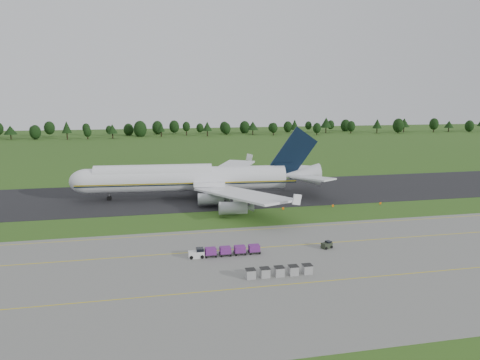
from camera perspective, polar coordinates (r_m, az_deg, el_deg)
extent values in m
plane|color=#2D5218|center=(111.59, -0.05, -4.70)|extent=(600.00, 600.00, 0.00)
cube|color=slate|center=(80.29, 5.16, -10.87)|extent=(300.00, 52.00, 0.06)
cube|color=black|center=(138.31, -2.49, -1.71)|extent=(300.00, 40.00, 0.08)
cube|color=#D6C10C|center=(91.10, 2.89, -8.19)|extent=(300.00, 0.25, 0.01)
cube|color=#D6C10C|center=(75.00, 6.55, -12.46)|extent=(300.00, 0.20, 0.01)
cube|color=#D6C10C|center=(102.19, 1.14, -6.09)|extent=(120.00, 0.20, 0.01)
cylinder|color=black|center=(338.85, -26.14, 4.74)|extent=(0.70, 0.70, 3.21)
cone|color=#193512|center=(338.52, -26.20, 5.49)|extent=(8.32, 8.32, 5.71)
cylinder|color=black|center=(332.12, -23.65, 4.82)|extent=(0.70, 0.70, 3.10)
sphere|color=#193512|center=(331.87, -23.69, 5.37)|extent=(7.12, 7.12, 7.12)
cylinder|color=black|center=(323.33, -20.32, 5.03)|extent=(0.70, 0.70, 4.30)
cone|color=#193512|center=(322.89, -20.39, 6.08)|extent=(6.24, 6.24, 7.65)
cylinder|color=black|center=(321.59, -18.07, 5.03)|extent=(0.70, 0.70, 3.10)
sphere|color=#193512|center=(321.33, -18.10, 5.59)|extent=(5.03, 5.03, 5.03)
cylinder|color=black|center=(321.51, -15.26, 5.20)|extent=(0.70, 0.70, 3.41)
cone|color=#193512|center=(321.14, -15.30, 6.04)|extent=(6.76, 6.76, 6.07)
cylinder|color=black|center=(332.68, -12.05, 5.50)|extent=(0.70, 0.70, 3.32)
sphere|color=#193512|center=(332.41, -12.08, 6.08)|extent=(8.98, 8.98, 8.98)
cylinder|color=black|center=(327.64, -9.57, 5.53)|extent=(0.70, 0.70, 3.52)
cone|color=#193512|center=(327.27, -9.60, 6.38)|extent=(5.05, 5.05, 6.26)
cylinder|color=black|center=(335.07, -6.54, 5.77)|extent=(0.70, 0.70, 4.18)
sphere|color=#193512|center=(334.75, -6.56, 6.50)|extent=(5.30, 5.30, 5.30)
cylinder|color=black|center=(329.57, -4.00, 5.68)|extent=(0.70, 0.70, 3.61)
cone|color=#193512|center=(329.19, -4.01, 6.55)|extent=(6.69, 6.69, 6.41)
cylinder|color=black|center=(339.84, -1.69, 5.79)|extent=(0.70, 0.70, 2.91)
sphere|color=#193512|center=(339.60, -1.70, 6.29)|extent=(6.42, 6.42, 6.42)
cylinder|color=black|center=(339.92, 1.57, 5.83)|extent=(0.70, 0.70, 3.44)
cone|color=#193512|center=(339.56, 1.57, 6.64)|extent=(8.10, 8.10, 6.11)
cylinder|color=black|center=(336.39, 4.11, 5.76)|extent=(0.70, 0.70, 3.46)
sphere|color=#193512|center=(336.12, 4.12, 6.37)|extent=(5.62, 5.62, 5.62)
cylinder|color=black|center=(337.15, 6.66, 5.78)|extent=(0.70, 0.70, 4.01)
cone|color=#193512|center=(336.75, 6.68, 6.72)|extent=(6.44, 6.44, 7.13)
cylinder|color=black|center=(342.40, 9.35, 5.72)|extent=(0.70, 0.70, 3.23)
sphere|color=#193512|center=(342.14, 9.36, 6.27)|extent=(5.82, 5.82, 5.82)
cylinder|color=black|center=(359.86, 10.43, 5.99)|extent=(0.70, 0.70, 4.22)
cone|color=#193512|center=(359.46, 10.46, 6.92)|extent=(8.30, 8.30, 7.50)
cylinder|color=black|center=(360.27, 13.36, 5.82)|extent=(0.70, 0.70, 3.50)
sphere|color=#193512|center=(360.01, 13.39, 6.39)|extent=(6.10, 6.10, 6.10)
cylinder|color=black|center=(365.85, 16.35, 5.78)|extent=(0.70, 0.70, 3.86)
cone|color=#193512|center=(365.49, 16.39, 6.62)|extent=(6.90, 6.90, 6.87)
cylinder|color=black|center=(373.25, 18.71, 5.73)|extent=(0.70, 0.70, 3.73)
sphere|color=#193512|center=(372.99, 18.74, 6.31)|extent=(8.17, 8.17, 8.17)
cylinder|color=black|center=(386.42, 19.33, 5.84)|extent=(0.70, 0.70, 3.78)
cone|color=#193512|center=(386.09, 19.38, 6.61)|extent=(8.25, 8.25, 6.71)
cylinder|color=black|center=(390.79, 22.53, 5.70)|extent=(0.70, 0.70, 4.16)
sphere|color=#193512|center=(390.52, 22.57, 6.33)|extent=(6.87, 6.87, 6.87)
cylinder|color=black|center=(401.71, 24.08, 5.62)|extent=(0.70, 0.70, 3.06)
cone|color=#193512|center=(401.44, 24.13, 6.22)|extent=(7.17, 7.17, 5.45)
cylinder|color=black|center=(405.93, 26.14, 5.50)|extent=(0.70, 0.70, 3.01)
sphere|color=#193512|center=(405.73, 26.18, 5.93)|extent=(6.80, 6.80, 6.80)
cylinder|color=white|center=(132.55, -6.37, 0.12)|extent=(55.53, 11.37, 6.85)
cylinder|color=white|center=(132.45, -10.50, 0.71)|extent=(32.66, 7.99, 5.34)
sphere|color=white|center=(134.93, -18.16, -0.16)|extent=(6.85, 6.85, 6.85)
cone|color=white|center=(137.01, 7.48, 0.63)|extent=(10.96, 7.34, 6.50)
cube|color=gold|center=(129.27, -6.33, -0.41)|extent=(60.65, 5.08, 0.33)
cube|color=white|center=(115.87, 0.17, -1.75)|extent=(20.59, 33.58, 0.52)
cube|color=white|center=(151.33, -1.66, 1.14)|extent=(24.69, 32.65, 0.52)
cylinder|color=#9B9EA3|center=(121.70, -3.55, -2.33)|extent=(6.88, 3.58, 3.04)
cylinder|color=#9B9EA3|center=(111.96, -0.84, -3.44)|extent=(6.88, 3.58, 3.04)
cylinder|color=#9B9EA3|center=(145.12, -4.21, -0.24)|extent=(6.88, 3.58, 3.04)
cylinder|color=#9B9EA3|center=(155.70, -2.75, 0.51)|extent=(6.88, 3.58, 3.04)
cube|color=black|center=(135.49, 6.57, 3.28)|extent=(13.86, 1.67, 15.27)
cube|color=white|center=(130.59, 8.89, 0.24)|extent=(10.31, 13.38, 0.43)
cube|color=white|center=(144.13, 7.30, 1.24)|extent=(11.58, 13.04, 0.43)
cylinder|color=slate|center=(134.84, -15.66, -1.97)|extent=(0.34, 0.34, 2.09)
cylinder|color=black|center=(134.93, -15.66, -2.15)|extent=(1.30, 0.95, 1.24)
cylinder|color=slate|center=(129.47, -3.76, -2.11)|extent=(0.34, 0.34, 2.09)
cylinder|color=black|center=(129.56, -3.76, -2.29)|extent=(1.30, 0.95, 1.24)
cylinder|color=slate|center=(137.82, -3.99, -1.34)|extent=(0.34, 0.34, 2.09)
cylinder|color=black|center=(137.91, -3.99, -1.51)|extent=(1.30, 0.95, 1.24)
cube|color=white|center=(85.75, -5.35, -9.02)|extent=(2.83, 1.52, 1.20)
cylinder|color=black|center=(85.02, -5.95, -9.40)|extent=(0.65, 0.24, 0.65)
cube|color=black|center=(86.14, -3.60, -9.05)|extent=(2.18, 1.63, 0.13)
cube|color=#5F206D|center=(85.92, -3.61, -8.64)|extent=(1.96, 1.52, 1.20)
cylinder|color=black|center=(85.38, -4.11, -9.38)|extent=(0.37, 0.16, 0.37)
cube|color=black|center=(86.56, -1.80, -8.94)|extent=(2.18, 1.63, 0.13)
cube|color=#5F206D|center=(86.34, -1.80, -8.53)|extent=(1.96, 1.52, 1.20)
cylinder|color=black|center=(85.77, -2.29, -9.27)|extent=(0.37, 0.16, 0.37)
cube|color=black|center=(87.06, -0.02, -8.82)|extent=(2.18, 1.63, 0.13)
cube|color=#5F206D|center=(86.84, -0.02, -8.41)|extent=(1.96, 1.52, 1.20)
cylinder|color=black|center=(86.25, -0.48, -9.14)|extent=(0.37, 0.16, 0.37)
cube|color=black|center=(87.64, 1.74, -8.69)|extent=(2.18, 1.63, 0.13)
cube|color=#5F206D|center=(87.43, 1.74, -8.28)|extent=(1.96, 1.52, 1.20)
cylinder|color=black|center=(86.81, 1.30, -9.01)|extent=(0.37, 0.16, 0.37)
cylinder|color=black|center=(85.84, -5.35, -9.19)|extent=(0.65, 0.24, 0.65)
cube|color=#262D20|center=(91.85, 10.53, -7.85)|extent=(2.27, 1.80, 1.09)
cylinder|color=black|center=(91.16, 10.26, -8.16)|extent=(0.55, 0.20, 0.55)
cylinder|color=black|center=(92.71, 10.78, -7.86)|extent=(0.55, 0.20, 0.55)
cube|color=#969696|center=(76.35, 1.28, -11.38)|extent=(1.46, 1.46, 1.46)
cube|color=black|center=(76.07, 1.29, -10.84)|extent=(1.55, 1.55, 0.07)
cube|color=#969696|center=(76.91, 3.06, -11.22)|extent=(1.46, 1.46, 1.46)
cube|color=black|center=(76.63, 3.06, -10.69)|extent=(1.55, 1.55, 0.07)
cube|color=#969696|center=(77.54, 4.80, -11.06)|extent=(1.46, 1.46, 1.46)
cube|color=black|center=(77.26, 4.81, -10.53)|extent=(1.55, 1.55, 0.07)
cube|color=#969696|center=(78.24, 6.51, -10.89)|extent=(1.46, 1.46, 1.46)
cube|color=black|center=(77.96, 6.52, -10.37)|extent=(1.55, 1.55, 0.07)
cube|color=#969696|center=(79.00, 8.19, -10.72)|extent=(1.46, 1.46, 1.46)
cube|color=black|center=(78.73, 8.21, -10.20)|extent=(1.55, 1.55, 0.07)
cube|color=#FE6608|center=(117.02, -1.12, -3.83)|extent=(0.50, 0.12, 0.60)
cube|color=black|center=(117.09, -1.12, -3.96)|extent=(0.30, 0.30, 0.04)
cube|color=#FE6608|center=(120.30, 5.27, -3.47)|extent=(0.50, 0.12, 0.60)
cube|color=black|center=(120.37, 5.27, -3.60)|extent=(0.30, 0.30, 0.04)
cube|color=#FE6608|center=(124.99, 11.26, -3.10)|extent=(0.50, 0.12, 0.60)
cube|color=black|center=(125.06, 11.25, -3.23)|extent=(0.30, 0.30, 0.04)
cube|color=#FE6608|center=(130.93, 16.75, -2.73)|extent=(0.50, 0.12, 0.60)
cube|color=black|center=(131.00, 16.74, -2.85)|extent=(0.30, 0.30, 0.04)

